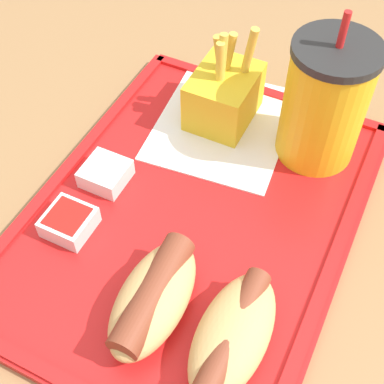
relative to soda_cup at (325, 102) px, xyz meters
name	(u,v)px	position (x,y,z in m)	size (l,w,h in m)	color
dining_table	(194,362)	(0.14, -0.08, -0.45)	(1.01, 1.07, 0.76)	olive
food_tray	(192,214)	(0.13, -0.08, -0.07)	(0.40, 0.29, 0.01)	red
paper_napkin	(223,124)	(0.01, -0.10, -0.07)	(0.18, 0.16, 0.00)	white
soda_cup	(325,102)	(0.00, 0.00, 0.00)	(0.09, 0.09, 0.17)	gold
hot_dog_far	(233,334)	(0.24, 0.01, -0.05)	(0.12, 0.06, 0.04)	tan
hot_dog_near	(153,297)	(0.24, -0.06, -0.04)	(0.12, 0.06, 0.04)	tan
fries_carton	(224,95)	(0.00, -0.11, -0.03)	(0.08, 0.06, 0.11)	gold
sauce_cup_mayo	(105,173)	(0.14, -0.18, -0.06)	(0.04, 0.04, 0.02)	silver
sauce_cup_ketchup	(69,222)	(0.20, -0.18, -0.06)	(0.04, 0.04, 0.02)	silver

